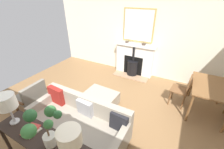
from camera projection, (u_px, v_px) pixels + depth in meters
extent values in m
cube|color=olive|center=(101.00, 112.00, 3.55)|extent=(4.90, 6.16, 0.01)
cube|color=silver|center=(139.00, 33.00, 4.74)|extent=(0.12, 6.16, 2.82)
cube|color=#9E7A5B|center=(130.00, 76.00, 5.04)|extent=(0.36, 1.22, 0.03)
cube|color=white|center=(135.00, 60.00, 5.04)|extent=(0.26, 1.28, 1.04)
cube|color=black|center=(133.00, 65.00, 5.03)|extent=(0.06, 0.66, 0.66)
cylinder|color=black|center=(133.00, 68.00, 5.04)|extent=(0.36, 0.36, 0.49)
cylinder|color=black|center=(133.00, 61.00, 4.91)|extent=(0.38, 0.38, 0.02)
cylinder|color=black|center=(134.00, 54.00, 4.79)|extent=(0.07, 0.07, 0.50)
cube|color=white|center=(136.00, 45.00, 4.75)|extent=(0.31, 1.36, 0.05)
cube|color=tan|center=(138.00, 26.00, 4.56)|extent=(0.04, 1.01, 1.02)
cube|color=silver|center=(138.00, 26.00, 4.54)|extent=(0.01, 0.93, 0.94)
cylinder|color=#47382D|center=(127.00, 42.00, 4.89)|extent=(0.13, 0.13, 0.04)
torus|color=#47382D|center=(127.00, 42.00, 4.88)|extent=(0.13, 0.13, 0.01)
cylinder|color=#47382D|center=(144.00, 44.00, 4.64)|extent=(0.14, 0.14, 0.05)
torus|color=#47382D|center=(144.00, 44.00, 4.63)|extent=(0.14, 0.14, 0.01)
cylinder|color=#B2B2B7|center=(39.00, 129.00, 3.05)|extent=(0.04, 0.04, 0.10)
cylinder|color=#B2B2B7|center=(60.00, 110.00, 3.53)|extent=(0.04, 0.04, 0.10)
cylinder|color=#B2B2B7|center=(123.00, 139.00, 2.83)|extent=(0.04, 0.04, 0.10)
cube|color=gray|center=(78.00, 127.00, 2.84)|extent=(0.78, 1.98, 0.31)
cube|color=gray|center=(87.00, 104.00, 2.93)|extent=(0.15, 1.98, 0.36)
cube|color=gray|center=(43.00, 102.00, 3.10)|extent=(0.74, 0.12, 0.19)
cube|color=gray|center=(121.00, 138.00, 2.34)|extent=(0.74, 0.12, 0.19)
cube|color=maroon|center=(56.00, 96.00, 3.16)|extent=(0.15, 0.40, 0.40)
cube|color=#99999E|center=(85.00, 108.00, 2.85)|extent=(0.15, 0.36, 0.35)
cube|color=black|center=(119.00, 122.00, 2.54)|extent=(0.16, 0.35, 0.35)
cylinder|color=#B2B2B7|center=(86.00, 105.00, 3.70)|extent=(0.03, 0.03, 0.09)
cylinder|color=#B2B2B7|center=(107.00, 114.00, 3.42)|extent=(0.03, 0.03, 0.09)
cylinder|color=#B2B2B7|center=(96.00, 96.00, 4.03)|extent=(0.03, 0.03, 0.09)
cylinder|color=#B2B2B7|center=(116.00, 103.00, 3.76)|extent=(0.03, 0.03, 0.09)
cube|color=gray|center=(101.00, 98.00, 3.63)|extent=(0.58, 0.81, 0.31)
cube|color=brown|center=(34.00, 94.00, 3.91)|extent=(0.05, 0.05, 0.34)
cube|color=brown|center=(16.00, 105.00, 3.51)|extent=(0.05, 0.05, 0.34)
cube|color=brown|center=(46.00, 99.00, 3.72)|extent=(0.05, 0.05, 0.34)
cube|color=brown|center=(29.00, 112.00, 3.32)|extent=(0.05, 0.05, 0.34)
cube|color=slate|center=(29.00, 96.00, 3.52)|extent=(0.61, 0.57, 0.08)
cube|color=slate|center=(34.00, 91.00, 3.32)|extent=(0.60, 0.12, 0.37)
cube|color=brown|center=(39.00, 87.00, 3.73)|extent=(0.05, 0.53, 0.04)
cube|color=brown|center=(15.00, 101.00, 3.23)|extent=(0.05, 0.53, 0.04)
cube|color=black|center=(26.00, 128.00, 2.68)|extent=(0.04, 0.04, 0.74)
cube|color=black|center=(7.00, 142.00, 2.42)|extent=(0.04, 0.04, 0.74)
cube|color=black|center=(41.00, 138.00, 2.04)|extent=(0.40, 1.60, 0.03)
cylinder|color=#B2B2B7|center=(15.00, 121.00, 2.28)|extent=(0.14, 0.14, 0.02)
cylinder|color=#B2B2B7|center=(12.00, 114.00, 2.20)|extent=(0.03, 0.03, 0.28)
cylinder|color=silver|center=(6.00, 102.00, 2.08)|extent=(0.27, 0.27, 0.21)
cylinder|color=silver|center=(69.00, 137.00, 1.60)|extent=(0.28, 0.28, 0.20)
cylinder|color=silver|center=(50.00, 140.00, 1.91)|extent=(0.17, 0.17, 0.16)
cylinder|color=brown|center=(47.00, 129.00, 1.81)|extent=(0.02, 0.02, 0.25)
sphere|color=#387A3D|center=(29.00, 131.00, 1.58)|extent=(0.16, 0.16, 0.16)
sphere|color=#2D6633|center=(48.00, 124.00, 1.53)|extent=(0.10, 0.10, 0.10)
sphere|color=#26562D|center=(58.00, 115.00, 1.79)|extent=(0.11, 0.11, 0.11)
sphere|color=#2D6633|center=(50.00, 111.00, 1.95)|extent=(0.16, 0.16, 0.16)
sphere|color=#26562D|center=(30.00, 116.00, 1.69)|extent=(0.15, 0.15, 0.15)
cube|color=beige|center=(32.00, 131.00, 2.12)|extent=(0.22, 0.21, 0.02)
cube|color=#B23833|center=(31.00, 130.00, 2.11)|extent=(0.26, 0.22, 0.02)
cylinder|color=brown|center=(192.00, 85.00, 3.93)|extent=(0.05, 0.05, 0.73)
cylinder|color=brown|center=(189.00, 108.00, 3.14)|extent=(0.05, 0.05, 0.73)
cylinder|color=brown|center=(222.00, 92.00, 3.65)|extent=(0.05, 0.05, 0.73)
cube|color=brown|center=(212.00, 86.00, 3.21)|extent=(1.13, 0.79, 0.03)
cylinder|color=brown|center=(173.00, 92.00, 3.91)|extent=(0.04, 0.04, 0.44)
cylinder|color=brown|center=(169.00, 98.00, 3.68)|extent=(0.04, 0.04, 0.44)
cylinder|color=brown|center=(185.00, 96.00, 3.75)|extent=(0.04, 0.04, 0.44)
cylinder|color=brown|center=(183.00, 103.00, 3.52)|extent=(0.04, 0.04, 0.44)
cube|color=brown|center=(180.00, 90.00, 3.60)|extent=(0.44, 0.44, 0.02)
cube|color=brown|center=(189.00, 85.00, 3.41)|extent=(0.36, 0.08, 0.41)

